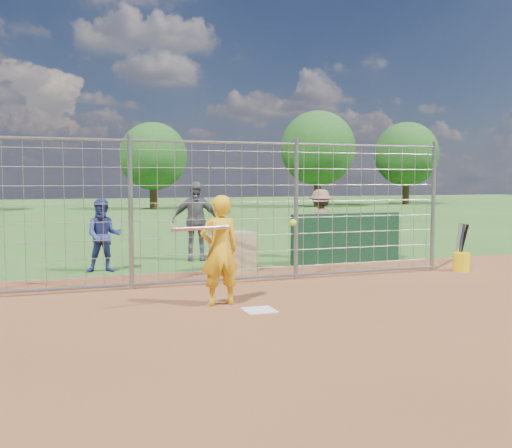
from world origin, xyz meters
name	(u,v)px	position (x,y,z in m)	size (l,w,h in m)	color
ground	(255,308)	(0.00, 0.00, 0.00)	(100.00, 100.00, 0.00)	#2D591E
infield_dirt	(358,375)	(0.00, -3.00, 0.01)	(18.00, 18.00, 0.00)	brown
home_plate	(259,310)	(0.00, -0.20, 0.01)	(0.43, 0.43, 0.02)	silver
dugout_wall	(346,238)	(3.40, 3.60, 0.55)	(2.60, 0.20, 1.10)	#11381E
batter	(220,251)	(-0.43, 0.33, 0.81)	(0.59, 0.39, 1.63)	gold
bystander_a	(104,236)	(-1.80, 4.02, 0.73)	(0.71, 0.56, 1.47)	navy
bystander_b	(195,221)	(0.31, 5.08, 0.90)	(1.06, 0.44, 1.81)	#504F53
bystander_c	(321,224)	(3.23, 4.56, 0.81)	(1.05, 0.60, 1.62)	brown
equipment_bin	(232,252)	(0.64, 3.24, 0.40)	(0.80, 0.55, 0.80)	tan
equipment_in_play	(223,227)	(-0.43, 0.12, 1.18)	(1.86, 0.25, 0.13)	silver
bucket_with_bats	(461,259)	(5.02, 1.76, 0.25)	(0.34, 0.38, 0.97)	yellow
backstop_fence	(217,213)	(0.00, 2.00, 1.26)	(9.08, 0.08, 2.60)	gray
tree_line	(155,150)	(3.13, 28.13, 3.71)	(44.66, 6.72, 6.48)	#3F2B19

